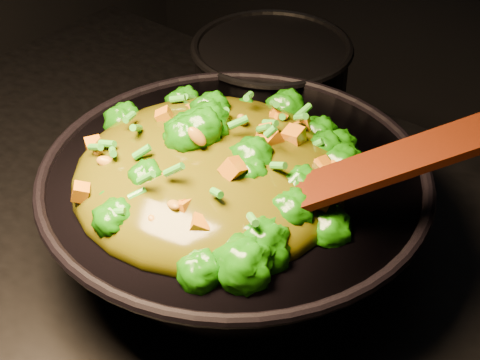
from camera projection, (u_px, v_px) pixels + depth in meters
The scene contains 4 objects.
wok at pixel (235, 215), 0.89m from camera, with size 0.44×0.44×0.12m, color black, non-canonical shape.
stir_fry at pixel (209, 143), 0.81m from camera, with size 0.31×0.31×0.11m, color #186C07, non-canonical shape.
spatula at pixel (347, 178), 0.75m from camera, with size 0.35×0.05×0.01m, color black.
back_pot at pixel (271, 82), 1.13m from camera, with size 0.23×0.23×0.13m, color black.
Camera 1 is at (0.48, -0.47, 1.55)m, focal length 55.00 mm.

